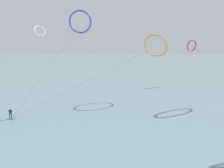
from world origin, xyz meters
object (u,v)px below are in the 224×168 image
object	(u,v)px
kite_amber	(156,46)
kite_ivory	(39,31)
kite_magenta	(192,46)
kite_cobalt	(80,22)
surfer_teal	(11,114)

from	to	relation	value
kite_amber	kite_ivory	bearing A→B (deg)	-6.77
kite_magenta	kite_amber	world-z (taller)	kite_amber
kite_ivory	kite_cobalt	bearing A→B (deg)	-96.10
surfer_teal	kite_amber	bearing A→B (deg)	13.54
kite_ivory	kite_cobalt	distance (m)	29.93
kite_ivory	surfer_teal	bearing A→B (deg)	-118.17
surfer_teal	kite_magenta	distance (m)	47.28
kite_magenta	kite_cobalt	size ratio (longest dim) A/B	2.51
kite_ivory	kite_magenta	bearing A→B (deg)	-50.29
kite_magenta	kite_ivory	size ratio (longest dim) A/B	0.80
surfer_teal	kite_amber	xyz separation A→B (m)	(23.92, 12.72, 10.00)
kite_magenta	surfer_teal	bearing A→B (deg)	13.55
kite_magenta	kite_ivory	distance (m)	45.40
kite_cobalt	surfer_teal	bearing A→B (deg)	49.92
kite_magenta	kite_ivory	world-z (taller)	kite_ivory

